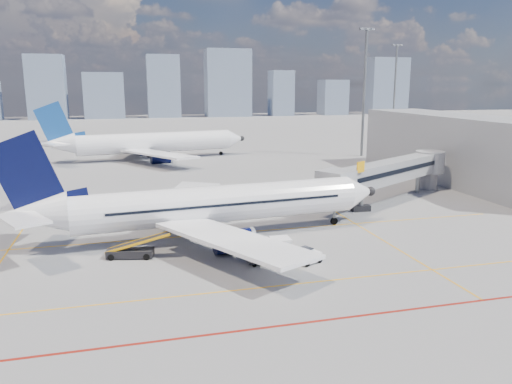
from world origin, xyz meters
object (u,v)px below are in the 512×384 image
baggage_tug (308,256)px  belt_loader (132,251)px  ramp_worker (284,256)px  cargo_dolly (269,250)px  main_aircraft (205,206)px  second_aircraft (147,143)px

baggage_tug → belt_loader: bearing=135.0°
ramp_worker → cargo_dolly: bearing=48.6°
ramp_worker → baggage_tug: bearing=-72.1°
belt_loader → ramp_worker: bearing=-11.8°
baggage_tug → cargo_dolly: bearing=136.2°
main_aircraft → baggage_tug: (7.15, -9.07, -2.55)m
second_aircraft → belt_loader: second_aircraft is taller
main_aircraft → baggage_tug: 11.83m
baggage_tug → main_aircraft: bearing=103.3°
main_aircraft → ramp_worker: 10.80m
main_aircraft → cargo_dolly: (4.12, -8.04, -2.09)m
main_aircraft → second_aircraft: 54.34m
belt_loader → ramp_worker: belt_loader is taller
second_aircraft → ramp_worker: (7.96, -63.53, -2.35)m
main_aircraft → baggage_tug: main_aircraft is taller
main_aircraft → ramp_worker: main_aircraft is taller
baggage_tug → ramp_worker: size_ratio=1.34×
cargo_dolly → ramp_worker: bearing=-52.7°
baggage_tug → ramp_worker: 2.15m
belt_loader → ramp_worker: 13.13m
ramp_worker → belt_loader: bearing=78.4°
second_aircraft → belt_loader: size_ratio=7.09×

